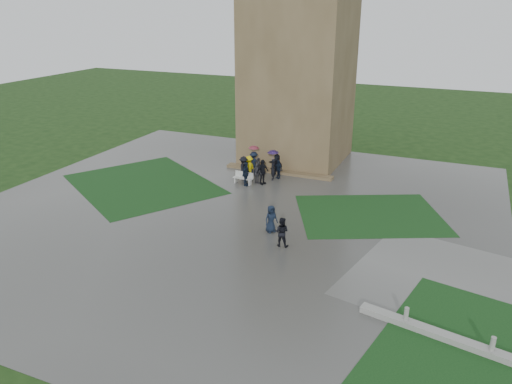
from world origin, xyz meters
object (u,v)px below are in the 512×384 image
at_px(bench, 243,178).
at_px(pedestrian_near, 282,232).
at_px(tower, 299,54).
at_px(pedestrian_mid, 271,219).

xyz_separation_m(bench, pedestrian_near, (6.32, -8.61, 0.41)).
distance_m(tower, bench, 11.66).
height_order(bench, pedestrian_near, pedestrian_near).
height_order(pedestrian_mid, pedestrian_near, pedestrian_near).
distance_m(tower, pedestrian_near, 18.92).
bearing_deg(pedestrian_mid, bench, 72.08).
bearing_deg(pedestrian_mid, tower, 49.79).
bearing_deg(bench, tower, 83.10).
bearing_deg(tower, pedestrian_mid, -76.70).
distance_m(tower, pedestrian_mid, 17.36).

